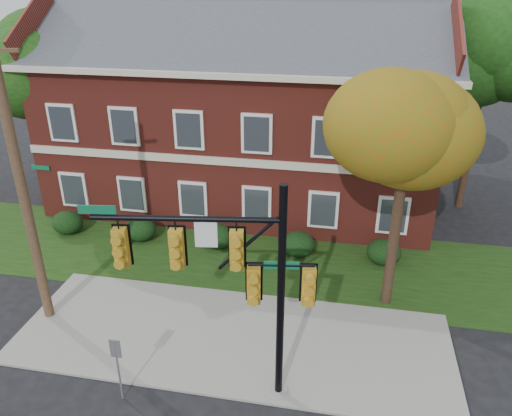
% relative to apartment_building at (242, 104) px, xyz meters
% --- Properties ---
extents(ground, '(120.00, 120.00, 0.00)m').
position_rel_apartment_building_xyz_m(ground, '(2.00, -11.95, -4.99)').
color(ground, black).
rests_on(ground, ground).
extents(sidewalk, '(14.00, 5.00, 0.08)m').
position_rel_apartment_building_xyz_m(sidewalk, '(2.00, -10.95, -4.95)').
color(sidewalk, gray).
rests_on(sidewalk, ground).
extents(grass_strip, '(30.00, 6.00, 0.04)m').
position_rel_apartment_building_xyz_m(grass_strip, '(2.00, -5.95, -4.97)').
color(grass_strip, '#193811').
rests_on(grass_strip, ground).
extents(apartment_building, '(18.80, 8.80, 9.74)m').
position_rel_apartment_building_xyz_m(apartment_building, '(0.00, 0.00, 0.00)').
color(apartment_building, maroon).
rests_on(apartment_building, ground).
extents(hedge_far_left, '(1.40, 1.26, 1.05)m').
position_rel_apartment_building_xyz_m(hedge_far_left, '(-7.00, -5.25, -4.46)').
color(hedge_far_left, black).
rests_on(hedge_far_left, ground).
extents(hedge_left, '(1.40, 1.26, 1.05)m').
position_rel_apartment_building_xyz_m(hedge_left, '(-3.50, -5.25, -4.46)').
color(hedge_left, black).
rests_on(hedge_left, ground).
extents(hedge_center, '(1.40, 1.26, 1.05)m').
position_rel_apartment_building_xyz_m(hedge_center, '(0.00, -5.25, -4.46)').
color(hedge_center, black).
rests_on(hedge_center, ground).
extents(hedge_right, '(1.40, 1.26, 1.05)m').
position_rel_apartment_building_xyz_m(hedge_right, '(3.50, -5.25, -4.46)').
color(hedge_right, black).
rests_on(hedge_right, ground).
extents(hedge_far_right, '(1.40, 1.26, 1.05)m').
position_rel_apartment_building_xyz_m(hedge_far_right, '(7.00, -5.25, -4.46)').
color(hedge_far_right, black).
rests_on(hedge_far_right, ground).
extents(tree_near_right, '(4.50, 4.25, 8.58)m').
position_rel_apartment_building_xyz_m(tree_near_right, '(7.22, -8.09, 1.68)').
color(tree_near_right, black).
rests_on(tree_near_right, ground).
extents(tree_left_rear, '(5.40, 5.10, 8.88)m').
position_rel_apartment_building_xyz_m(tree_left_rear, '(-9.73, -1.12, 1.69)').
color(tree_left_rear, black).
rests_on(tree_left_rear, ground).
extents(tree_right_rear, '(6.30, 5.95, 10.62)m').
position_rel_apartment_building_xyz_m(tree_right_rear, '(11.31, 0.86, 3.13)').
color(tree_right_rear, black).
rests_on(tree_right_rear, ground).
extents(tree_far_rear, '(6.84, 6.46, 11.52)m').
position_rel_apartment_building_xyz_m(tree_far_rear, '(1.34, 7.84, 3.86)').
color(tree_far_rear, black).
rests_on(tree_far_rear, ground).
extents(traffic_signal, '(5.73, 1.03, 6.44)m').
position_rel_apartment_building_xyz_m(traffic_signal, '(2.68, -13.15, -0.99)').
color(traffic_signal, gray).
rests_on(traffic_signal, ground).
extents(utility_pole, '(1.50, 0.38, 9.66)m').
position_rel_apartment_building_xyz_m(utility_pole, '(-4.49, -10.98, -0.09)').
color(utility_pole, '#443120').
rests_on(utility_pole, ground).
extents(sign_post, '(0.30, 0.06, 2.08)m').
position_rel_apartment_building_xyz_m(sign_post, '(-0.44, -13.95, -3.58)').
color(sign_post, slate).
rests_on(sign_post, ground).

